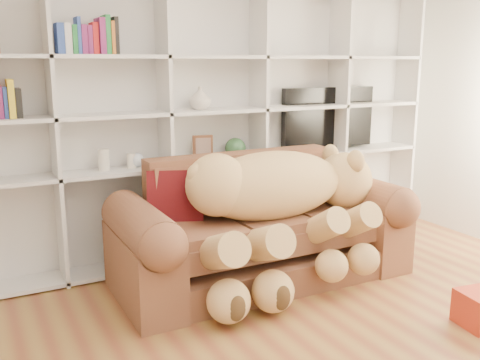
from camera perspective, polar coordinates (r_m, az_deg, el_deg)
wall_back at (r=4.80m, az=-3.85°, el=8.16°), size 5.00×0.02×2.70m
bookshelf at (r=4.59m, az=-5.92°, el=7.37°), size 4.43×0.35×2.40m
sofa at (r=4.29m, az=2.21°, el=-5.75°), size 2.31×1.00×0.97m
teddy_bear at (r=4.07m, az=4.21°, el=-2.17°), size 1.79×0.96×1.04m
throw_pillow at (r=4.08m, az=-6.91°, el=-1.93°), size 0.47×0.36×0.44m
tv at (r=5.33m, az=9.37°, el=6.44°), size 1.03×0.18×0.61m
picture_frame at (r=4.62m, az=-3.99°, el=3.45°), size 0.18×0.07×0.22m
green_vase at (r=4.76m, az=-0.50°, el=3.41°), size 0.19×0.19×0.19m
figurine_tall at (r=4.37m, az=-14.34°, el=2.10°), size 0.09×0.09×0.17m
figurine_short at (r=4.43m, az=-11.52°, el=2.03°), size 0.08×0.08×0.12m
snow_globe at (r=4.44m, az=-10.91°, el=2.11°), size 0.12×0.12×0.12m
shelf_vase at (r=4.57m, az=-4.28°, el=8.70°), size 0.24×0.24×0.19m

